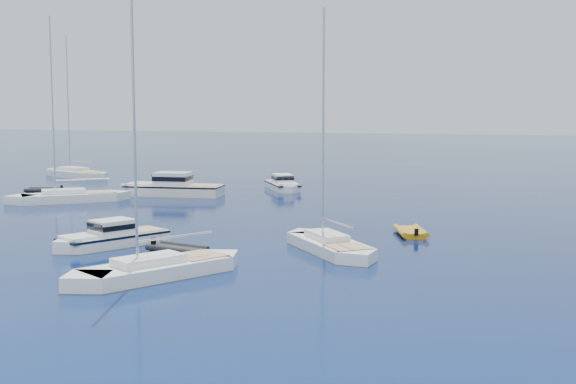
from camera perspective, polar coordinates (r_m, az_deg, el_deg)
name	(u,v)px	position (r m, az deg, el deg)	size (l,w,h in m)	color
ground	(190,299)	(34.55, -7.38, -7.94)	(400.00, 400.00, 0.00)	navy
motor_cruiser_left	(111,246)	(48.00, -13.14, -3.97)	(2.43, 7.95, 2.09)	white
motor_cruiser_centre	(171,195)	(73.64, -8.75, -0.26)	(3.33, 10.88, 2.86)	silver
motor_cruiser_horizon	(283,190)	(77.65, -0.38, 0.17)	(2.37, 7.74, 2.03)	white
sailboat_fore	(157,277)	(39.14, -9.80, -6.26)	(2.83, 10.87, 15.97)	white
sailboat_mid_r	(330,251)	(45.20, 3.13, -4.45)	(2.62, 10.07, 14.81)	white
sailboat_mid_l	(69,202)	(70.77, -16.06, -0.71)	(2.99, 11.49, 16.89)	white
sailboat_far_l	(76,177)	(94.75, -15.58, 1.08)	(3.09, 11.88, 17.47)	white
tender_yellow	(410,235)	(51.39, 9.15, -3.19)	(2.12, 3.91, 0.95)	#C2810B
tender_grey_near	(177,253)	(45.06, -8.28, -4.54)	(2.00, 3.65, 0.95)	black
tender_grey_far	(44,193)	(78.96, -17.80, -0.04)	(1.99, 3.62, 0.95)	black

